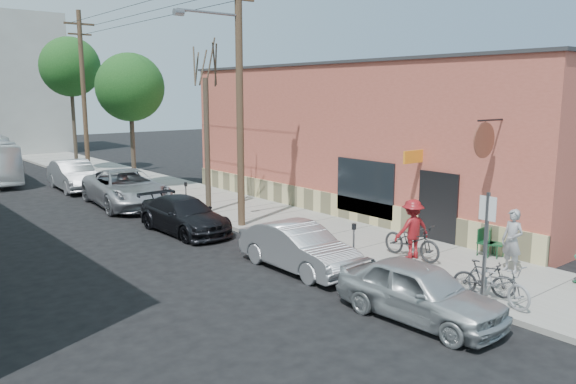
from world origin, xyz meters
TOP-DOWN VIEW (x-y plane):
  - ground at (0.00, 0.00)m, footprint 120.00×120.00m
  - sidewalk at (4.25, 11.00)m, footprint 4.50×58.00m
  - cafe_building at (8.99, 4.99)m, footprint 6.60×20.20m
  - sign_post at (2.35, -5.35)m, footprint 0.07×0.45m
  - parking_meter_near at (2.25, -0.99)m, footprint 0.14×0.14m
  - parking_meter_far at (2.25, 9.38)m, footprint 0.14×0.14m
  - utility_pole_near at (2.39, 5.33)m, footprint 3.57×0.28m
  - utility_pole_far at (2.45, 22.00)m, footprint 1.80×0.28m
  - tree_bare at (2.80, 8.38)m, footprint 0.24×0.24m
  - tree_leafy_mid at (2.80, 16.03)m, footprint 3.60×3.60m
  - tree_leafy_far at (2.80, 25.10)m, footprint 3.84×3.84m
  - patio_chair_a at (6.20, -3.41)m, footprint 0.66×0.66m
  - patio_chair_b at (6.07, -3.18)m, footprint 0.56×0.56m
  - patron_grey at (5.17, -4.53)m, footprint 0.56×0.75m
  - cyclist at (4.05, -1.80)m, footprint 1.37×1.01m
  - cyclist_bike at (4.05, -1.80)m, footprint 0.76×2.13m
  - parked_bike_a at (2.79, -5.12)m, footprint 1.08×1.59m
  - parked_bike_b at (2.65, -5.59)m, footprint 1.05×2.06m
  - car_0 at (0.52, -4.81)m, footprint 1.88×4.25m
  - car_1 at (0.80, -0.08)m, footprint 1.50×4.29m
  - car_2 at (0.41, 6.25)m, footprint 2.04×4.73m
  - car_3 at (0.80, 12.49)m, footprint 3.47×6.46m
  - car_4 at (0.41, 18.58)m, footprint 2.04×5.07m

SIDE VIEW (x-z plane):
  - ground at x=0.00m, z-range 0.00..0.00m
  - sidewalk at x=4.25m, z-range 0.00..0.15m
  - patio_chair_a at x=6.20m, z-range 0.15..1.03m
  - patio_chair_b at x=6.07m, z-range 0.15..1.03m
  - parked_bike_a at x=2.79m, z-range 0.15..1.09m
  - parked_bike_b at x=2.65m, z-range 0.15..1.18m
  - car_2 at x=0.41m, z-range 0.00..1.36m
  - car_1 at x=0.80m, z-range 0.00..1.41m
  - cyclist_bike at x=4.05m, z-range 0.15..1.26m
  - car_0 at x=0.52m, z-range 0.00..1.42m
  - car_4 at x=0.41m, z-range 0.00..1.64m
  - car_3 at x=0.80m, z-range 0.00..1.72m
  - parking_meter_near at x=2.25m, z-range 0.36..1.60m
  - parking_meter_far at x=2.25m, z-range 0.36..1.60m
  - patron_grey at x=5.17m, z-range 0.15..2.02m
  - cyclist at x=4.05m, z-range 0.15..2.04m
  - sign_post at x=2.35m, z-range 0.43..3.23m
  - tree_bare at x=2.80m, z-range 0.15..5.95m
  - cafe_building at x=8.99m, z-range 0.00..6.61m
  - utility_pole_far at x=2.45m, z-range 0.34..10.34m
  - utility_pole_near at x=2.39m, z-range 0.41..10.41m
  - tree_leafy_mid at x=2.80m, z-range 1.96..9.21m
  - tree_leafy_far at x=2.80m, z-range 2.58..11.32m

